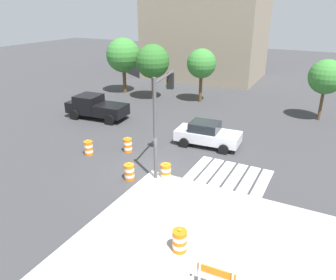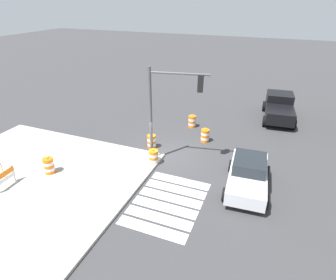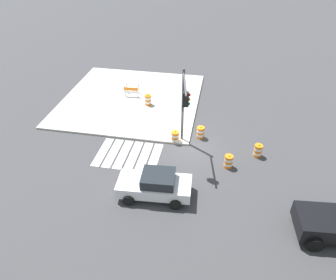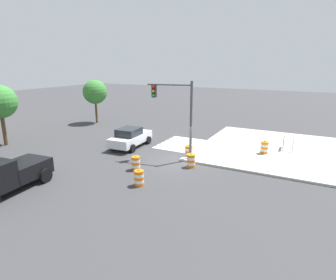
{
  "view_description": "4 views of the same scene",
  "coord_description": "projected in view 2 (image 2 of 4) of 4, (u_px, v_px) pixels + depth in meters",
  "views": [
    {
      "loc": [
        8.47,
        -14.22,
        8.93
      ],
      "look_at": [
        0.49,
        1.04,
        1.74
      ],
      "focal_mm": 34.95,
      "sensor_mm": 36.0,
      "label": 1
    },
    {
      "loc": [
        13.76,
        5.71,
        8.9
      ],
      "look_at": [
        0.72,
        0.51,
        1.59
      ],
      "focal_mm": 29.62,
      "sensor_mm": 36.0,
      "label": 2
    },
    {
      "loc": [
        -1.79,
        17.95,
        13.53
      ],
      "look_at": [
        1.29,
        1.26,
        1.26
      ],
      "focal_mm": 33.23,
      "sensor_mm": 36.0,
      "label": 3
    },
    {
      "loc": [
        -17.19,
        -8.1,
        6.81
      ],
      "look_at": [
        1.95,
        1.93,
        0.84
      ],
      "focal_mm": 29.88,
      "sensor_mm": 36.0,
      "label": 4
    }
  ],
  "objects": [
    {
      "name": "ground_plane",
      "position": [
        165.0,
        156.0,
        17.32
      ],
      "size": [
        120.0,
        120.0,
        0.0
      ],
      "primitive_type": "plane",
      "color": "#38383A"
    },
    {
      "name": "sidewalk_corner",
      "position": [
        13.0,
        188.0,
        14.31
      ],
      "size": [
        12.0,
        12.0,
        0.15
      ],
      "primitive_type": "cube",
      "color": "#ADA89E",
      "rests_on": "ground"
    },
    {
      "name": "crosswalk_stripes",
      "position": [
        168.0,
        202.0,
        13.43
      ],
      "size": [
        4.35,
        3.2,
        0.02
      ],
      "color": "silver",
      "rests_on": "ground"
    },
    {
      "name": "sports_car",
      "position": [
        248.0,
        174.0,
        14.16
      ],
      "size": [
        4.41,
        2.36,
        1.63
      ],
      "color": "silver",
      "rests_on": "ground"
    },
    {
      "name": "pickup_truck",
      "position": [
        279.0,
        107.0,
        22.34
      ],
      "size": [
        5.3,
        2.71,
        1.92
      ],
      "color": "black",
      "rests_on": "ground"
    },
    {
      "name": "traffic_barrel_near_corner",
      "position": [
        192.0,
        121.0,
        20.99
      ],
      "size": [
        0.56,
        0.56,
        1.02
      ],
      "color": "orange",
      "rests_on": "ground"
    },
    {
      "name": "traffic_barrel_crosswalk_end",
      "position": [
        152.0,
        141.0,
        18.1
      ],
      "size": [
        0.56,
        0.56,
        1.02
      ],
      "color": "orange",
      "rests_on": "ground"
    },
    {
      "name": "traffic_barrel_median_near",
      "position": [
        205.0,
        136.0,
        18.87
      ],
      "size": [
        0.56,
        0.56,
        1.02
      ],
      "color": "orange",
      "rests_on": "ground"
    },
    {
      "name": "traffic_barrel_median_far",
      "position": [
        153.0,
        157.0,
        16.34
      ],
      "size": [
        0.56,
        0.56,
        1.02
      ],
      "color": "orange",
      "rests_on": "ground"
    },
    {
      "name": "traffic_barrel_on_sidewalk",
      "position": [
        49.0,
        166.0,
        15.25
      ],
      "size": [
        0.56,
        0.56,
        1.02
      ],
      "color": "orange",
      "rests_on": "sidewalk_corner"
    },
    {
      "name": "construction_barricade",
      "position": [
        2.0,
        177.0,
        14.08
      ],
      "size": [
        1.3,
        0.84,
        1.0
      ],
      "color": "silver",
      "rests_on": "sidewalk_corner"
    },
    {
      "name": "traffic_light_pole",
      "position": [
        170.0,
        99.0,
        15.03
      ],
      "size": [
        0.87,
        3.25,
        5.5
      ],
      "color": "#4C4C51",
      "rests_on": "sidewalk_corner"
    }
  ]
}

